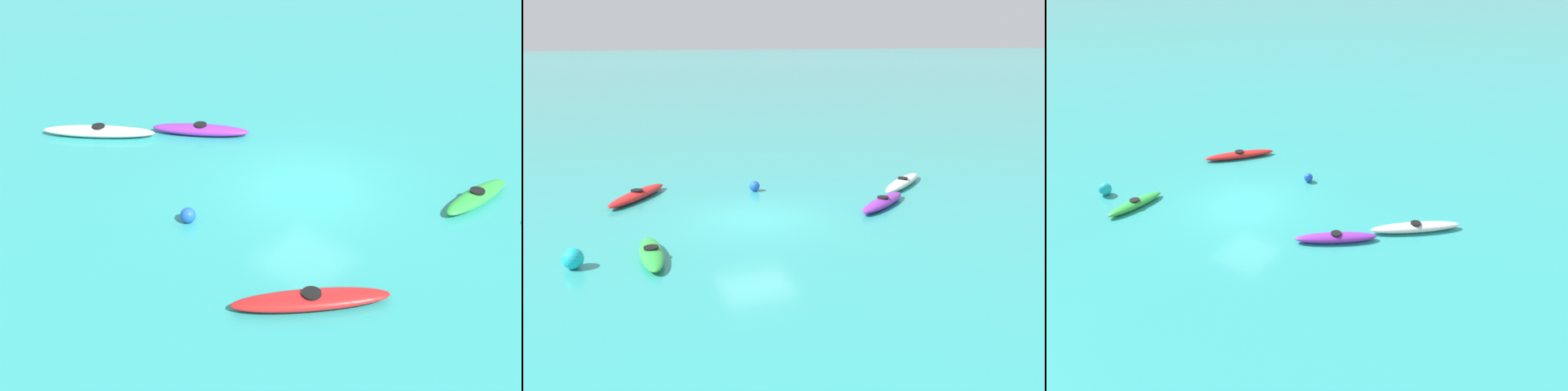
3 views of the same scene
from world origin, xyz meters
TOP-DOWN VIEW (x-y plane):
  - ground_plane at (0.00, 0.00)m, footprint 600.00×600.00m
  - kayak_red at (3.37, -3.88)m, footprint 2.82×3.16m
  - kayak_purple at (-4.70, 0.31)m, footprint 2.90×2.34m
  - kayak_white at (-6.98, -1.99)m, footprint 3.19×2.77m
  - kayak_green at (3.83, 2.56)m, footprint 0.83×2.68m
  - buoy_cyan at (5.84, 2.49)m, footprint 0.56×0.56m
  - buoy_blue at (-1.12, -3.44)m, footprint 0.41×0.41m

SIDE VIEW (x-z plane):
  - ground_plane at x=0.00m, z-range 0.00..0.00m
  - kayak_white at x=-6.98m, z-range -0.02..0.35m
  - kayak_red at x=3.37m, z-range -0.02..0.35m
  - kayak_purple at x=-4.70m, z-range -0.02..0.35m
  - kayak_green at x=3.83m, z-range -0.02..0.35m
  - buoy_blue at x=-1.12m, z-range 0.00..0.41m
  - buoy_cyan at x=5.84m, z-range 0.00..0.56m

